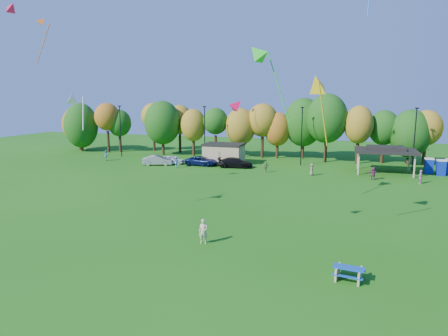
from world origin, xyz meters
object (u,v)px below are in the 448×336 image
(car_b, at_px, (158,160))
(porta_potties, at_px, (440,167))
(car_d, at_px, (235,163))
(car_a, at_px, (172,160))
(car_c, at_px, (202,161))
(picnic_table, at_px, (349,272))
(kite_flyer, at_px, (203,231))

(car_b, bearing_deg, porta_potties, -101.98)
(car_b, relative_size, car_d, 0.88)
(car_a, xyz_separation_m, car_b, (-1.62, -1.71, 0.07))
(car_c, xyz_separation_m, car_d, (5.55, -0.31, 0.05))
(picnic_table, height_order, kite_flyer, kite_flyer)
(car_a, bearing_deg, porta_potties, -93.22)
(car_a, xyz_separation_m, car_c, (5.09, 0.09, 0.01))
(picnic_table, bearing_deg, car_c, 130.19)
(porta_potties, distance_m, car_c, 34.07)
(kite_flyer, height_order, car_a, kite_flyer)
(picnic_table, xyz_separation_m, kite_flyer, (-10.11, 2.96, 0.47))
(kite_flyer, xyz_separation_m, car_c, (-12.05, 31.76, -0.20))
(porta_potties, xyz_separation_m, picnic_table, (-11.80, -37.53, -0.66))
(picnic_table, relative_size, car_c, 0.37)
(car_c, height_order, car_d, car_d)
(car_a, xyz_separation_m, car_d, (10.63, -0.22, 0.07))
(car_c, bearing_deg, picnic_table, -144.98)
(kite_flyer, bearing_deg, picnic_table, -24.75)
(kite_flyer, distance_m, car_c, 33.97)
(porta_potties, distance_m, kite_flyer, 40.92)
(car_a, distance_m, car_c, 5.09)
(kite_flyer, xyz_separation_m, car_b, (-18.76, 29.96, -0.15))
(car_b, bearing_deg, picnic_table, -157.20)
(picnic_table, bearing_deg, porta_potties, 80.20)
(kite_flyer, xyz_separation_m, car_d, (-6.50, 31.45, -0.15))
(porta_potties, relative_size, car_c, 0.73)
(car_b, bearing_deg, car_d, -101.52)
(car_d, bearing_deg, porta_potties, -92.41)
(porta_potties, height_order, picnic_table, porta_potties)
(porta_potties, relative_size, car_b, 0.81)
(porta_potties, xyz_separation_m, car_d, (-28.40, -3.12, -0.33))
(car_c, bearing_deg, car_b, 107.47)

